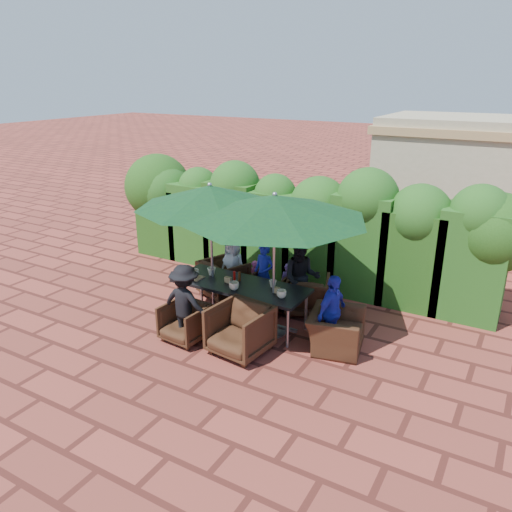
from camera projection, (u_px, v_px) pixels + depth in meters
The scene contains 32 objects.
ground at pixel (239, 320), 9.01m from camera, with size 80.00×80.00×0.00m, color brown.
dining_table at pixel (240, 288), 8.69m from camera, with size 2.41×0.90×0.75m.
umbrella_left at pixel (210, 197), 8.51m from camera, with size 2.59×2.59×2.46m.
umbrella_right at pixel (275, 207), 7.82m from camera, with size 3.02×3.02×2.46m.
chair_far_left at pixel (224, 276), 9.89m from camera, with size 0.80×0.75×0.82m, color black.
chair_far_mid at pixel (269, 289), 9.46m from camera, with size 0.68×0.64×0.70m, color black.
chair_far_right at pixel (308, 293), 9.20m from camera, with size 0.76×0.71×0.78m, color black.
chair_near_left at pixel (185, 321), 8.24m from camera, with size 0.68×0.63×0.70m, color black.
chair_near_right at pixel (240, 328), 7.82m from camera, with size 0.85×0.79×0.87m, color black.
chair_end_right at pixel (336, 325), 7.97m from camera, with size 0.95×0.62×0.83m, color black.
adult_far_left at pixel (233, 267), 9.88m from camera, with size 0.58×0.35×1.18m, color silver.
adult_far_mid at pixel (264, 274), 9.53m from camera, with size 0.43×0.35×1.19m, color #2029B1.
adult_far_right at pixel (301, 278), 9.02m from camera, with size 0.68×0.42×1.43m, color black.
adult_near_left at pixel (185, 303), 8.15m from camera, with size 0.85×0.39×1.32m, color black.
adult_end_right at pixel (332, 312), 7.91m from camera, with size 0.73×0.37×1.25m, color #2029B1.
child_left at pixel (255, 279), 9.87m from camera, with size 0.27×0.22×0.74m, color #EA52A2.
child_right at pixel (288, 284), 9.54m from camera, with size 0.29×0.24×0.81m, color #734596.
pedestrian_a at pixel (405, 235), 11.18m from camera, with size 1.50×0.54×1.61m, color green.
pedestrian_b at pixel (429, 234), 11.26m from camera, with size 0.77×0.47×1.60m, color #EA52A2.
pedestrian_c at pixel (477, 241), 10.81m from camera, with size 1.00×0.46×1.56m, color #95969E.
cup_a at pixel (195, 273), 8.97m from camera, with size 0.17×0.17×0.13m, color beige.
cup_b at pixel (212, 271), 9.03m from camera, with size 0.15×0.15×0.14m, color beige.
cup_c at pixel (234, 286), 8.42m from camera, with size 0.17×0.17×0.14m, color beige.
cup_d at pixel (273, 284), 8.53m from camera, with size 0.13×0.13×0.12m, color beige.
cup_e at pixel (282, 294), 8.11m from camera, with size 0.16×0.16×0.13m, color beige.
ketchup_bottle at pixel (234, 276), 8.80m from camera, with size 0.04×0.04×0.17m, color #B20C0A.
sauce_bottle at pixel (240, 276), 8.77m from camera, with size 0.04×0.04×0.17m, color #4C230C.
serving_tray at pixel (193, 277), 8.93m from camera, with size 0.35×0.25×0.02m, color #AD7F53.
number_block_left at pixel (228, 280), 8.71m from camera, with size 0.12×0.06×0.10m, color tan.
number_block_right at pixel (276, 290), 8.30m from camera, with size 0.12×0.06×0.10m, color tan.
hedge_wall at pixel (292, 218), 10.49m from camera, with size 9.10×1.60×2.55m.
building at pixel (503, 184), 12.51m from camera, with size 6.20×3.08×3.20m.
Camera 1 is at (4.31, -6.84, 4.16)m, focal length 35.00 mm.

